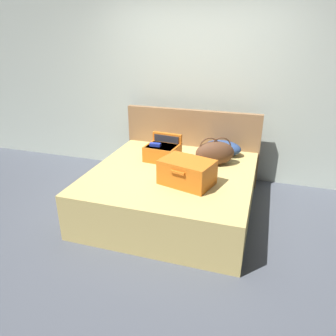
% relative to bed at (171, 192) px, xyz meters
% --- Properties ---
extents(ground_plane, '(12.00, 12.00, 0.00)m').
position_rel_bed_xyz_m(ground_plane, '(0.00, -0.40, -0.26)').
color(ground_plane, '#4C515B').
extents(back_wall, '(8.00, 0.10, 2.60)m').
position_rel_bed_xyz_m(back_wall, '(0.00, 1.25, 1.04)').
color(back_wall, '#B7C1B2').
rests_on(back_wall, ground).
extents(bed, '(1.83, 1.82, 0.52)m').
position_rel_bed_xyz_m(bed, '(0.00, 0.00, 0.00)').
color(bed, tan).
rests_on(bed, ground).
extents(headboard, '(1.86, 0.08, 1.02)m').
position_rel_bed_xyz_m(headboard, '(0.00, 0.95, 0.25)').
color(headboard, olive).
rests_on(headboard, ground).
extents(hard_case_large, '(0.61, 0.49, 0.26)m').
position_rel_bed_xyz_m(hard_case_large, '(0.24, -0.25, 0.39)').
color(hard_case_large, '#D16619').
rests_on(hard_case_large, bed).
extents(hard_case_medium, '(0.42, 0.39, 0.30)m').
position_rel_bed_xyz_m(hard_case_medium, '(-0.22, 0.32, 0.37)').
color(hard_case_medium, '#D16619').
rests_on(hard_case_medium, bed).
extents(duffel_bag, '(0.52, 0.40, 0.34)m').
position_rel_bed_xyz_m(duffel_bag, '(0.43, 0.36, 0.41)').
color(duffel_bag, brown).
rests_on(duffel_bag, bed).
extents(pillow_near_headboard, '(0.50, 0.32, 0.19)m').
position_rel_bed_xyz_m(pillow_near_headboard, '(0.47, 0.71, 0.36)').
color(pillow_near_headboard, navy).
rests_on(pillow_near_headboard, bed).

